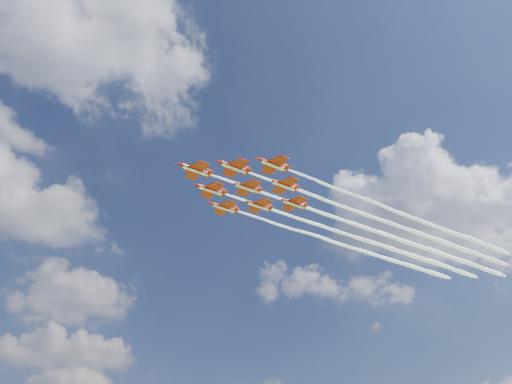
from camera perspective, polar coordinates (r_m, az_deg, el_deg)
jet_lead at (r=174.92m, az=7.97°, el=-2.55°), size 108.67×12.49×2.99m
jet_row2_port at (r=175.75m, az=11.80°, el=-2.30°), size 108.67×12.49×2.99m
jet_row2_starb at (r=185.12m, az=8.70°, el=-4.26°), size 108.67×12.49×2.99m
jet_row3_port at (r=177.36m, az=15.57°, el=-2.04°), size 108.67×12.49×2.99m
jet_row3_centre at (r=186.06m, az=12.32°, el=-4.01°), size 108.67×12.49×2.99m
jet_row3_starb at (r=195.50m, az=9.36°, el=-5.79°), size 108.67×12.49×2.99m
jet_row4_port at (r=187.74m, az=15.89°, el=-3.75°), size 108.67×12.49×2.99m
jet_row4_starb at (r=196.54m, az=12.79°, el=-5.54°), size 108.67×12.49×2.99m
jet_tail at (r=198.26m, az=16.17°, el=-5.28°), size 108.67×12.49×2.99m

